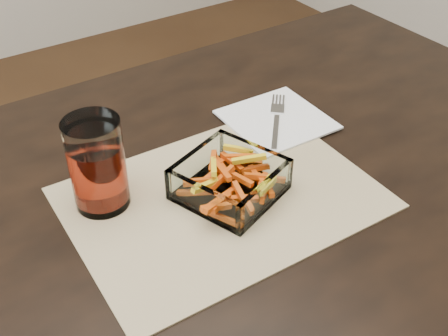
# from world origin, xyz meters

# --- Properties ---
(dining_table) EXTENTS (1.60, 0.90, 0.75)m
(dining_table) POSITION_xyz_m (0.00, 0.00, 0.66)
(dining_table) COLOR black
(dining_table) RESTS_ON ground
(placemat) EXTENTS (0.46, 0.34, 0.00)m
(placemat) POSITION_xyz_m (0.09, -0.01, 0.75)
(placemat) COLOR tan
(placemat) RESTS_ON dining_table
(glass_bowl) EXTENTS (0.17, 0.17, 0.05)m
(glass_bowl) POSITION_xyz_m (0.10, -0.01, 0.78)
(glass_bowl) COLOR white
(glass_bowl) RESTS_ON placemat
(tumbler) EXTENTS (0.08, 0.08, 0.14)m
(tumbler) POSITION_xyz_m (-0.06, 0.08, 0.82)
(tumbler) COLOR white
(tumbler) RESTS_ON placemat
(napkin) EXTENTS (0.17, 0.17, 0.00)m
(napkin) POSITION_xyz_m (0.29, 0.11, 0.76)
(napkin) COLOR white
(napkin) RESTS_ON placemat
(fork) EXTENTS (0.13, 0.15, 0.00)m
(fork) POSITION_xyz_m (0.29, 0.11, 0.76)
(fork) COLOR silver
(fork) RESTS_ON napkin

